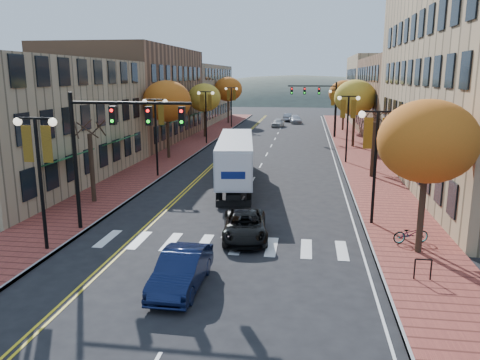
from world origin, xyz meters
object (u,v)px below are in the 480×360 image
at_px(navy_sedan, 181,270).
at_px(bicycle, 411,234).
at_px(black_suv, 245,226).
at_px(semi_truck, 236,156).

relative_size(navy_sedan, bicycle, 2.55).
distance_m(black_suv, bicycle, 7.77).
xyz_separation_m(black_suv, bicycle, (7.77, 0.07, -0.04)).
xyz_separation_m(semi_truck, bicycle, (9.98, -11.49, -1.47)).
height_order(semi_truck, black_suv, semi_truck).
relative_size(navy_sedan, black_suv, 0.95).
xyz_separation_m(navy_sedan, black_suv, (1.61, 5.76, -0.08)).
distance_m(navy_sedan, black_suv, 5.99).
bearing_deg(semi_truck, navy_sedan, -95.42).
height_order(semi_truck, bicycle, semi_truck).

